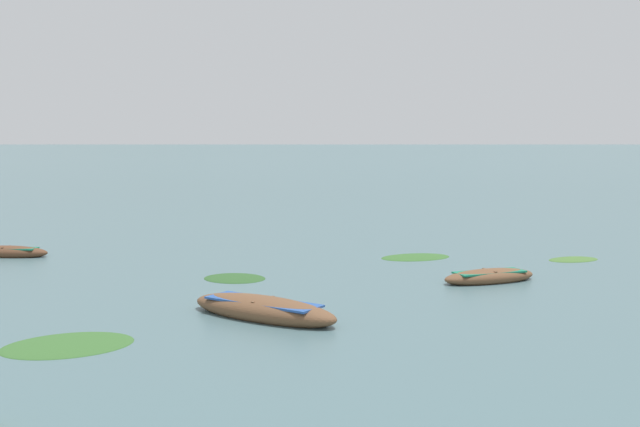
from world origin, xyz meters
The scene contains 10 objects.
ground_plane centered at (0.00, 1500.00, 0.00)m, with size 6000.00×6000.00×0.00m, color slate.
mountain_2 centered at (-168.73, 2480.05, 155.06)m, with size 1281.89×1281.89×310.13m, color #56665B.
mountain_3 centered at (438.49, 2493.36, 270.36)m, with size 2242.21×2242.21×540.72m, color slate.
rowboat_1 centered at (-10.86, 23.41, 0.16)m, with size 3.28×1.39×0.51m.
rowboat_2 centered at (-1.38, 12.99, 0.21)m, with size 4.04×3.55×0.66m.
rowboat_5 centered at (5.51, 17.10, 0.16)m, with size 3.27×1.89×0.50m.
weed_patch_0 centered at (-2.25, 18.27, 0.00)m, with size 1.73×1.99×0.14m, color #2D5628.
weed_patch_1 centered at (4.25, 21.98, 0.00)m, with size 1.71×2.68×0.14m, color #38662D.
weed_patch_4 centered at (-5.47, 10.87, 0.00)m, with size 2.06×2.72×0.14m, color #38662D.
weed_patch_5 centered at (9.82, 20.99, 0.00)m, with size 2.01×1.19×0.14m, color #477033.
Camera 1 is at (-1.41, -4.74, 4.26)m, focal length 41.77 mm.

